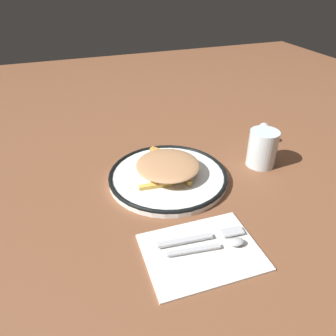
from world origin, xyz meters
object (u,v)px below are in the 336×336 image
plate (168,176)px  napkin (202,251)px  fries_heap (167,167)px  fork (202,237)px  water_glass (262,148)px  salt_shaker (263,134)px  spoon (220,245)px

plate → napkin: bearing=-5.2°
fries_heap → fork: (0.22, -0.01, -0.03)m
fries_heap → water_glass: size_ratio=2.06×
napkin → salt_shaker: 0.49m
napkin → spoon: (0.00, 0.03, 0.01)m
fork → napkin: bearing=-24.4°
plate → fork: (0.22, -0.01, 0.00)m
plate → water_glass: size_ratio=3.02×
plate → spoon: 0.26m
fork → salt_shaker: 0.46m
plate → spoon: same height
fries_heap → fork: fries_heap is taller
fries_heap → spoon: 0.26m
fork → spoon: bearing=35.6°
fork → plate: bearing=177.2°
plate → water_glass: 0.26m
napkin → spoon: size_ratio=1.42×
fries_heap → spoon: (0.25, 0.01, -0.03)m
spoon → napkin: bearing=-97.5°
water_glass → fries_heap: bearing=-93.2°
spoon → salt_shaker: salt_shaker is taller
water_glass → plate: bearing=-93.4°
fries_heap → spoon: fries_heap is taller
fries_heap → water_glass: 0.26m
fries_heap → salt_shaker: (-0.08, 0.33, -0.01)m
plate → salt_shaker: (-0.08, 0.33, 0.02)m
spoon → water_glass: 0.35m
fries_heap → napkin: size_ratio=0.94×
plate → salt_shaker: 0.34m
fork → spoon: (0.03, 0.02, 0.00)m
plate → fries_heap: 0.03m
napkin → water_glass: (-0.24, 0.28, 0.04)m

